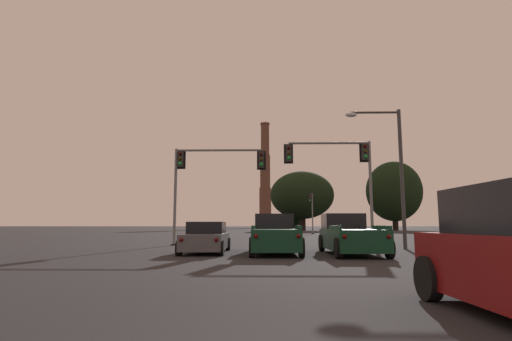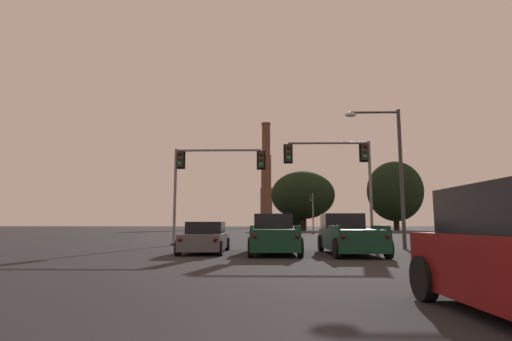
{
  "view_description": "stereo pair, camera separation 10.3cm",
  "coord_description": "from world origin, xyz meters",
  "px_view_note": "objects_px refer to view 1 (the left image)",
  "views": [
    {
      "loc": [
        -0.31,
        -2.98,
        1.3
      ],
      "look_at": [
        -1.07,
        28.95,
        5.64
      ],
      "focal_mm": 28.0,
      "sensor_mm": 36.0,
      "label": 1
    },
    {
      "loc": [
        -0.21,
        -2.98,
        1.3
      ],
      "look_at": [
        -1.07,
        28.95,
        5.64
      ],
      "focal_mm": 28.0,
      "sensor_mm": 36.0,
      "label": 2
    }
  ],
  "objects_px": {
    "street_lamp": "(392,161)",
    "smokestack": "(265,186)",
    "sedan_left_lane_front": "(206,238)",
    "traffic_light_overhead_left": "(206,171)",
    "traffic_light_far_right": "(311,207)",
    "pickup_truck_right_lane_front": "(349,236)",
    "traffic_light_overhead_right": "(342,166)",
    "pickup_truck_center_lane_front": "(275,235)"
  },
  "relations": [
    {
      "from": "pickup_truck_right_lane_front",
      "to": "street_lamp",
      "type": "relative_size",
      "value": 0.72
    },
    {
      "from": "traffic_light_far_right",
      "to": "smokestack",
      "type": "xyz_separation_m",
      "value": [
        -6.49,
        108.28,
        13.49
      ]
    },
    {
      "from": "pickup_truck_center_lane_front",
      "to": "pickup_truck_right_lane_front",
      "type": "xyz_separation_m",
      "value": [
        3.32,
        -0.45,
        0.0
      ]
    },
    {
      "from": "traffic_light_overhead_right",
      "to": "traffic_light_far_right",
      "type": "xyz_separation_m",
      "value": [
        1.61,
        31.1,
        -1.24
      ]
    },
    {
      "from": "smokestack",
      "to": "pickup_truck_right_lane_front",
      "type": "bearing_deg",
      "value": -88.48
    },
    {
      "from": "pickup_truck_center_lane_front",
      "to": "pickup_truck_right_lane_front",
      "type": "height_order",
      "value": "same"
    },
    {
      "from": "traffic_light_far_right",
      "to": "street_lamp",
      "type": "bearing_deg",
      "value": -89.05
    },
    {
      "from": "pickup_truck_center_lane_front",
      "to": "sedan_left_lane_front",
      "type": "xyz_separation_m",
      "value": [
        -3.2,
        0.23,
        -0.14
      ]
    },
    {
      "from": "sedan_left_lane_front",
      "to": "street_lamp",
      "type": "height_order",
      "value": "street_lamp"
    },
    {
      "from": "traffic_light_overhead_right",
      "to": "pickup_truck_center_lane_front",
      "type": "bearing_deg",
      "value": -125.68
    },
    {
      "from": "pickup_truck_right_lane_front",
      "to": "smokestack",
      "type": "distance_m",
      "value": 146.84
    },
    {
      "from": "traffic_light_far_right",
      "to": "street_lamp",
      "type": "height_order",
      "value": "street_lamp"
    },
    {
      "from": "traffic_light_far_right",
      "to": "street_lamp",
      "type": "relative_size",
      "value": 0.74
    },
    {
      "from": "street_lamp",
      "to": "smokestack",
      "type": "relative_size",
      "value": 0.17
    },
    {
      "from": "pickup_truck_right_lane_front",
      "to": "traffic_light_overhead_left",
      "type": "distance_m",
      "value": 11.16
    },
    {
      "from": "traffic_light_overhead_left",
      "to": "traffic_light_far_right",
      "type": "distance_m",
      "value": 32.11
    },
    {
      "from": "sedan_left_lane_front",
      "to": "traffic_light_overhead_left",
      "type": "height_order",
      "value": "traffic_light_overhead_left"
    },
    {
      "from": "pickup_truck_center_lane_front",
      "to": "traffic_light_overhead_right",
      "type": "distance_m",
      "value": 8.5
    },
    {
      "from": "pickup_truck_center_lane_front",
      "to": "smokestack",
      "type": "relative_size",
      "value": 0.13
    },
    {
      "from": "pickup_truck_right_lane_front",
      "to": "traffic_light_overhead_right",
      "type": "height_order",
      "value": "traffic_light_overhead_right"
    },
    {
      "from": "smokestack",
      "to": "sedan_left_lane_front",
      "type": "bearing_deg",
      "value": -91.05
    },
    {
      "from": "traffic_light_overhead_left",
      "to": "traffic_light_overhead_right",
      "type": "height_order",
      "value": "traffic_light_overhead_right"
    },
    {
      "from": "traffic_light_overhead_left",
      "to": "street_lamp",
      "type": "bearing_deg",
      "value": -18.3
    },
    {
      "from": "pickup_truck_right_lane_front",
      "to": "traffic_light_far_right",
      "type": "bearing_deg",
      "value": 85.7
    },
    {
      "from": "pickup_truck_right_lane_front",
      "to": "sedan_left_lane_front",
      "type": "bearing_deg",
      "value": 173.68
    },
    {
      "from": "pickup_truck_right_lane_front",
      "to": "pickup_truck_center_lane_front",
      "type": "bearing_deg",
      "value": 171.92
    },
    {
      "from": "traffic_light_far_right",
      "to": "smokestack",
      "type": "height_order",
      "value": "smokestack"
    },
    {
      "from": "traffic_light_far_right",
      "to": "street_lamp",
      "type": "xyz_separation_m",
      "value": [
        0.57,
        -33.99,
        1.05
      ]
    },
    {
      "from": "sedan_left_lane_front",
      "to": "pickup_truck_right_lane_front",
      "type": "distance_m",
      "value": 6.56
    },
    {
      "from": "smokestack",
      "to": "traffic_light_far_right",
      "type": "bearing_deg",
      "value": -86.57
    },
    {
      "from": "sedan_left_lane_front",
      "to": "smokestack",
      "type": "distance_m",
      "value": 146.14
    },
    {
      "from": "traffic_light_overhead_left",
      "to": "pickup_truck_right_lane_front",
      "type": "bearing_deg",
      "value": -43.36
    },
    {
      "from": "sedan_left_lane_front",
      "to": "smokestack",
      "type": "xyz_separation_m",
      "value": [
        2.66,
        145.18,
        16.53
      ]
    },
    {
      "from": "traffic_light_overhead_left",
      "to": "smokestack",
      "type": "xyz_separation_m",
      "value": [
        3.73,
        138.7,
        12.46
      ]
    },
    {
      "from": "sedan_left_lane_front",
      "to": "traffic_light_far_right",
      "type": "distance_m",
      "value": 38.14
    },
    {
      "from": "street_lamp",
      "to": "traffic_light_far_right",
      "type": "bearing_deg",
      "value": 90.95
    },
    {
      "from": "traffic_light_overhead_right",
      "to": "street_lamp",
      "type": "xyz_separation_m",
      "value": [
        2.18,
        -2.88,
        -0.19
      ]
    },
    {
      "from": "sedan_left_lane_front",
      "to": "traffic_light_far_right",
      "type": "bearing_deg",
      "value": 75.15
    },
    {
      "from": "pickup_truck_center_lane_front",
      "to": "street_lamp",
      "type": "distance_m",
      "value": 8.24
    },
    {
      "from": "sedan_left_lane_front",
      "to": "street_lamp",
      "type": "relative_size",
      "value": 0.62
    },
    {
      "from": "pickup_truck_center_lane_front",
      "to": "street_lamp",
      "type": "relative_size",
      "value": 0.72
    },
    {
      "from": "pickup_truck_right_lane_front",
      "to": "traffic_light_far_right",
      "type": "distance_m",
      "value": 37.79
    }
  ]
}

